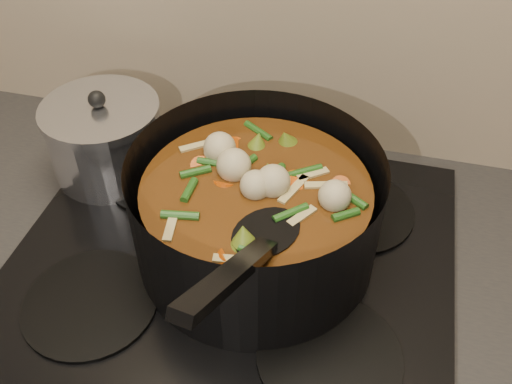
# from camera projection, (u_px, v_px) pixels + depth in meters

# --- Properties ---
(stovetop) EXTENTS (0.62, 0.54, 0.03)m
(stovetop) POSITION_uv_depth(u_px,v_px,m) (233.00, 258.00, 0.83)
(stovetop) COLOR black
(stovetop) RESTS_ON counter
(stockpot) EXTENTS (0.43, 0.50, 0.25)m
(stockpot) POSITION_uv_depth(u_px,v_px,m) (256.00, 214.00, 0.77)
(stockpot) COLOR black
(stockpot) RESTS_ON stovetop
(saucepan) EXTENTS (0.19, 0.19, 0.15)m
(saucepan) POSITION_uv_depth(u_px,v_px,m) (106.00, 139.00, 0.92)
(saucepan) COLOR silver
(saucepan) RESTS_ON stovetop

